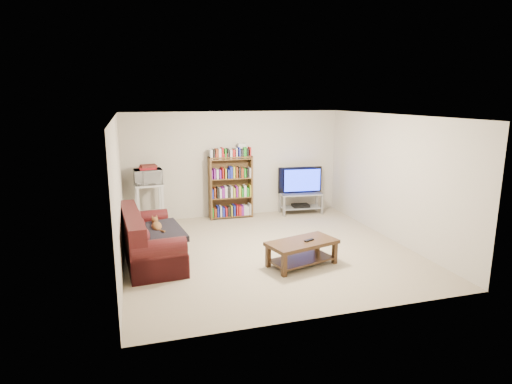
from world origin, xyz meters
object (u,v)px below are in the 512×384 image
object	(u,v)px
sofa	(147,243)
bookshelf	(231,186)
tv_stand	(301,200)
coffee_table	(302,248)

from	to	relation	value
sofa	bookshelf	size ratio (longest dim) A/B	1.45
sofa	tv_stand	world-z (taller)	sofa
bookshelf	sofa	bearing A→B (deg)	-130.87
sofa	coffee_table	size ratio (longest dim) A/B	1.63
coffee_table	tv_stand	bearing A→B (deg)	52.91
coffee_table	tv_stand	xyz separation A→B (m)	(1.20, 3.01, 0.04)
coffee_table	bookshelf	size ratio (longest dim) A/B	0.89
tv_stand	sofa	bearing A→B (deg)	-145.31
sofa	bookshelf	xyz separation A→B (m)	(1.96, 2.21, 0.43)
tv_stand	bookshelf	size ratio (longest dim) A/B	0.72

